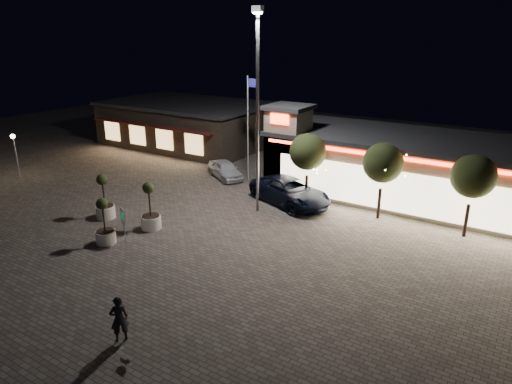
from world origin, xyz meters
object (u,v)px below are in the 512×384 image
Objects in this scene: pedestrian at (119,319)px; planter_mid at (105,229)px; pickup_truck at (290,191)px; white_sedan at (225,169)px; planter_left at (105,205)px; valet_sign at (123,219)px.

planter_mid reaches higher than pedestrian.
white_sedan is (-7.01, 2.27, -0.16)m from pickup_truck.
pedestrian is 12.70m from planter_left.
planter_mid is at bearing -40.26° from planter_left.
pickup_truck is 3.09× the size of valet_sign.
planter_left reaches higher than pedestrian.
planter_mid is (-5.60, -10.81, -0.04)m from pickup_truck.
pedestrian reaches higher than pickup_truck.
valet_sign is at bearing -139.16° from white_sedan.
planter_mid reaches higher than pickup_truck.
planter_left is at bearing 155.96° from pickup_truck.
pickup_truck is 12.18m from planter_mid.
pedestrian is at bearing -153.25° from pickup_truck.
planter_left reaches higher than pickup_truck.
white_sedan is at bearing 82.10° from planter_left.
planter_mid is (-7.12, 5.37, -0.12)m from pedestrian.
planter_left is at bearing -95.26° from pedestrian.
valet_sign reaches higher than pickup_truck.
planter_left is at bearing 139.74° from planter_mid.
pickup_truck is 11.92m from planter_left.
pickup_truck is 11.26m from valet_sign.
pedestrian is at bearing -43.53° from valet_sign.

